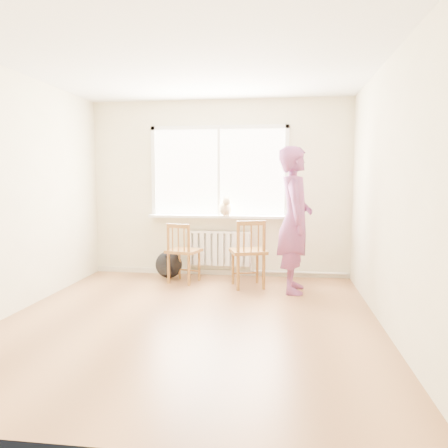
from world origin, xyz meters
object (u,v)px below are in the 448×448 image
(person, at_px, (295,220))
(backpack, at_px, (169,265))
(chair_left, at_px, (182,253))
(cat, at_px, (226,207))
(chair_right, at_px, (249,254))

(person, relative_size, backpack, 4.70)
(person, height_order, backpack, person)
(backpack, bearing_deg, chair_left, -45.10)
(person, relative_size, cat, 4.28)
(chair_left, xyz_separation_m, cat, (0.58, 0.42, 0.63))
(person, xyz_separation_m, backpack, (-1.86, 0.55, -0.76))
(chair_left, xyz_separation_m, chair_right, (0.97, -0.16, 0.04))
(cat, height_order, backpack, cat)
(chair_right, distance_m, cat, 0.92)
(chair_left, height_order, cat, cat)
(person, xyz_separation_m, cat, (-1.01, 0.69, 0.11))
(chair_left, height_order, backpack, chair_left)
(chair_right, xyz_separation_m, person, (0.61, -0.12, 0.49))
(chair_right, height_order, backpack, chair_right)
(chair_right, relative_size, person, 0.49)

